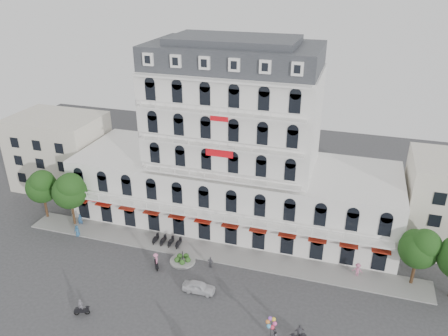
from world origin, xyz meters
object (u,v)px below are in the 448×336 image
Objects in this scene: parked_car at (199,287)px; rider_northeast at (299,333)px; rider_west at (81,308)px; rider_center at (156,261)px; balloon_vendor at (273,330)px.

rider_northeast reaches higher than parked_car.
rider_west is 10.41m from rider_center.
parked_car is at bearing 36.10° from rider_center.
balloon_vendor reaches higher than rider_west.
rider_center is 0.87× the size of balloon_vendor.
rider_west is at bearing 121.89° from parked_car.
rider_northeast is 1.02× the size of rider_center.
rider_west is at bearing -56.92° from rider_center.
balloon_vendor reaches higher than parked_car.
balloon_vendor reaches higher than rider_center.
balloon_vendor is at bearing 33.30° from rider_center.
parked_car is 6.90m from rider_center.
rider_center is (4.21, 9.52, 0.24)m from rider_west.
rider_center reaches higher than parked_car.
parked_car is 1.54× the size of balloon_vendor.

